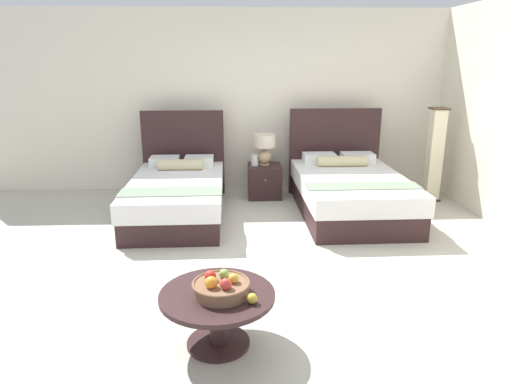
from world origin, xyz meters
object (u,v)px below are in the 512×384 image
(loose_apple, at_px, (252,298))
(floor_lamp_corner, at_px, (434,155))
(bed_near_window, at_px, (178,193))
(table_lamp, at_px, (265,146))
(coffee_table, at_px, (217,307))
(nightstand, at_px, (264,181))
(vase, at_px, (255,160))
(bed_near_corner, at_px, (349,190))
(fruit_bowl, at_px, (221,287))

(loose_apple, distance_m, floor_lamp_corner, 4.53)
(loose_apple, bearing_deg, bed_near_window, 105.78)
(table_lamp, bearing_deg, coffee_table, -98.57)
(nightstand, distance_m, vase, 0.36)
(bed_near_window, bearing_deg, floor_lamp_corner, 7.95)
(vase, bearing_deg, loose_apple, -92.58)
(table_lamp, height_order, coffee_table, table_lamp)
(bed_near_corner, height_order, coffee_table, bed_near_corner)
(vase, distance_m, floor_lamp_corner, 2.58)
(vase, xyz_separation_m, coffee_table, (-0.41, -3.66, -0.26))
(coffee_table, distance_m, floor_lamp_corner, 4.57)
(bed_near_window, height_order, floor_lamp_corner, floor_lamp_corner)
(fruit_bowl, distance_m, floor_lamp_corner, 4.56)
(bed_near_window, relative_size, bed_near_corner, 1.00)
(nightstand, bearing_deg, table_lamp, 90.00)
(nightstand, relative_size, loose_apple, 6.90)
(table_lamp, height_order, loose_apple, table_lamp)
(bed_near_window, height_order, coffee_table, bed_near_window)
(loose_apple, height_order, floor_lamp_corner, floor_lamp_corner)
(bed_near_corner, relative_size, fruit_bowl, 5.31)
(bed_near_window, bearing_deg, nightstand, 32.73)
(bed_near_corner, distance_m, coffee_table, 3.36)
(nightstand, bearing_deg, coffee_table, -98.61)
(bed_near_corner, bearing_deg, coffee_table, -119.29)
(table_lamp, bearing_deg, bed_near_window, -146.60)
(bed_near_window, height_order, fruit_bowl, bed_near_window)
(nightstand, xyz_separation_m, loose_apple, (-0.32, -3.86, 0.21))
(nightstand, distance_m, coffee_table, 3.75)
(bed_near_window, bearing_deg, fruit_bowl, -77.43)
(fruit_bowl, bearing_deg, table_lamp, 81.91)
(bed_near_window, distance_m, table_lamp, 1.51)
(bed_near_window, relative_size, table_lamp, 4.83)
(coffee_table, height_order, floor_lamp_corner, floor_lamp_corner)
(bed_near_corner, xyz_separation_m, nightstand, (-1.08, 0.77, -0.06))
(loose_apple, bearing_deg, bed_near_corner, 65.54)
(bed_near_window, xyz_separation_m, nightstand, (1.19, 0.77, -0.05))
(coffee_table, bearing_deg, bed_near_window, 102.13)
(bed_near_corner, bearing_deg, loose_apple, -114.46)
(nightstand, bearing_deg, floor_lamp_corner, -6.16)
(bed_near_window, xyz_separation_m, loose_apple, (0.87, -3.09, 0.16))
(nightstand, bearing_deg, loose_apple, -94.73)
(nightstand, distance_m, fruit_bowl, 3.77)
(bed_near_window, distance_m, bed_near_corner, 2.28)
(bed_near_corner, bearing_deg, vase, 149.36)
(table_lamp, bearing_deg, bed_near_corner, -36.05)
(bed_near_window, relative_size, floor_lamp_corner, 1.62)
(bed_near_corner, bearing_deg, fruit_bowl, -118.68)
(bed_near_window, distance_m, vase, 1.30)
(bed_near_corner, xyz_separation_m, vase, (-1.23, 0.73, 0.26))
(bed_near_window, distance_m, nightstand, 1.42)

